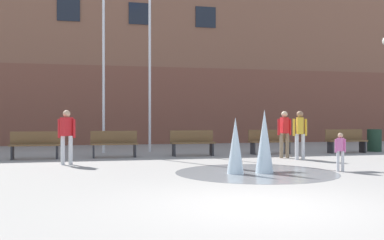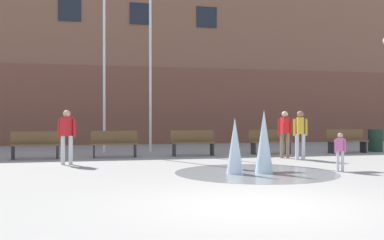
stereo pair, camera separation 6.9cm
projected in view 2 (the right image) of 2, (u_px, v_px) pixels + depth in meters
The scene contains 15 objects.
ground_plane at pixel (260, 206), 6.95m from camera, with size 100.00×100.00×0.00m, color gray.
library_building at pixel (135, 64), 25.87m from camera, with size 36.00×6.05×8.88m.
splash_fountain at pixel (249, 149), 11.22m from camera, with size 4.04×4.04×1.58m.
park_bench_left_of_flagpoles at pixel (36, 144), 14.88m from camera, with size 1.60×0.44×0.91m.
park_bench_center at pixel (115, 143), 15.51m from camera, with size 1.60×0.44×0.91m.
park_bench_under_right_flagpole at pixel (193, 142), 16.15m from camera, with size 1.60×0.44×0.91m.
park_bench_near_trashcan at pixel (270, 141), 16.95m from camera, with size 1.60×0.44×0.91m.
park_bench_far_right at pixel (347, 140), 17.49m from camera, with size 1.60×0.44×0.91m.
adult_in_red at pixel (285, 131), 15.21m from camera, with size 0.50×0.36×1.59m.
adult_near_bench at pixel (300, 131), 14.59m from camera, with size 0.50×0.39×1.59m.
teen_by_trashcan at pixel (67, 133), 13.08m from camera, with size 0.50×0.38×1.59m.
child_running at pixel (340, 149), 11.39m from camera, with size 0.31×0.23×0.99m.
flagpole_left at pixel (105, 37), 17.62m from camera, with size 0.80×0.10×8.56m.
flagpole_right at pixel (151, 34), 18.03m from camera, with size 0.80×0.10×8.96m.
trash_can at pixel (375, 140), 18.10m from camera, with size 0.56×0.56×0.90m, color #193323.
Camera 2 is at (-2.59, -6.53, 1.37)m, focal length 42.00 mm.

